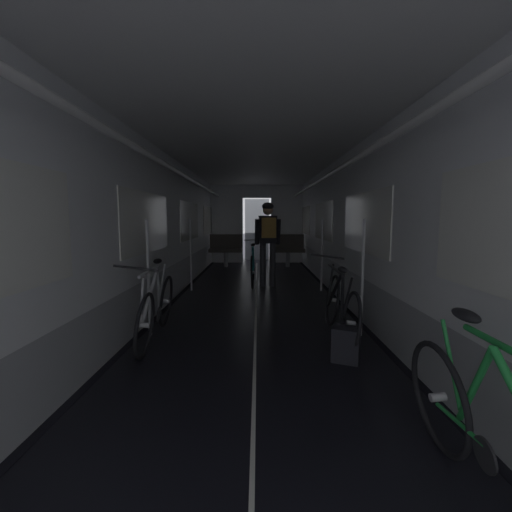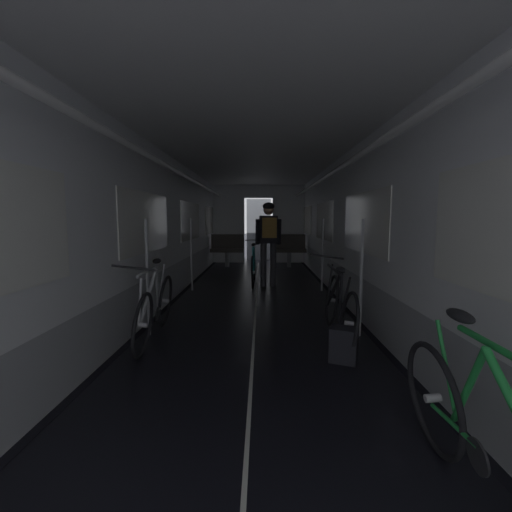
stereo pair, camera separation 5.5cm
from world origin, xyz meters
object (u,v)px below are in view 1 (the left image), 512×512
bicycle_green (496,444)px  person_cyclist_aisle (268,235)px  bench_seat_far_left (226,247)px  backpack_on_floor (346,344)px  bicycle_teal_in_aisle (253,266)px  bench_seat_far_right (288,247)px  bicycle_silver (156,307)px  bicycle_black (340,306)px

bicycle_green → person_cyclist_aisle: 5.68m
bench_seat_far_left → backpack_on_floor: (1.80, -6.73, -0.40)m
bicycle_teal_in_aisle → backpack_on_floor: bearing=-76.4°
bench_seat_far_right → bicycle_silver: (-2.04, -6.12, -0.19)m
bench_seat_far_right → bicycle_teal_in_aisle: size_ratio=0.58×
bicycle_green → bicycle_black: 2.48m
bench_seat_far_left → backpack_on_floor: 6.98m
bicycle_green → person_cyclist_aisle: (-0.88, 5.57, 0.69)m
bench_seat_far_right → bicycle_green: size_ratio=0.58×
bicycle_green → bicycle_silver: 3.30m
bicycle_teal_in_aisle → backpack_on_floor: 4.15m
bench_seat_far_left → bench_seat_far_right: bearing=0.0°
backpack_on_floor → person_cyclist_aisle: bearing=100.0°
bicycle_black → bicycle_silver: 2.14m
bench_seat_far_right → bicycle_black: 6.06m
bicycle_black → bicycle_green: bearing=-87.2°
bicycle_black → bicycle_silver: (-2.14, -0.07, 0.00)m
bench_seat_far_left → bicycle_green: (2.02, -8.53, -0.19)m
bicycle_black → backpack_on_floor: size_ratio=4.98×
bicycle_silver → bicycle_teal_in_aisle: 3.58m
bicycle_black → person_cyclist_aisle: size_ratio=0.98×
bench_seat_far_left → bicycle_black: bearing=-72.6°
bench_seat_far_right → bench_seat_far_left: bearing=180.0°
bench_seat_far_left → bicycle_green: bearing=-76.7°
bench_seat_far_left → bicycle_black: (1.90, -6.05, -0.19)m
bicycle_green → bicycle_silver: (-2.26, 2.41, -0.00)m
bicycle_silver → backpack_on_floor: 2.14m
bench_seat_far_right → bicycle_green: bearing=-88.5°
bicycle_black → backpack_on_floor: (-0.10, -0.67, -0.21)m
person_cyclist_aisle → bicycle_teal_in_aisle: size_ratio=1.02×
bench_seat_far_right → bicycle_teal_in_aisle: (-0.97, -2.70, -0.18)m
bench_seat_far_right → bicycle_silver: same height
bicycle_teal_in_aisle → bicycle_green: bearing=-78.4°
bench_seat_far_left → person_cyclist_aisle: 3.22m
bench_seat_far_left → backpack_on_floor: bearing=-75.0°
bicycle_green → backpack_on_floor: 1.83m
bicycle_silver → backpack_on_floor: size_ratio=4.98×
backpack_on_floor → bicycle_silver: bearing=163.5°
bench_seat_far_left → backpack_on_floor: size_ratio=2.89×
backpack_on_floor → bench_seat_far_right: bearing=90.0°
bicycle_green → backpack_on_floor: bearing=96.9°
bicycle_black → person_cyclist_aisle: person_cyclist_aisle is taller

